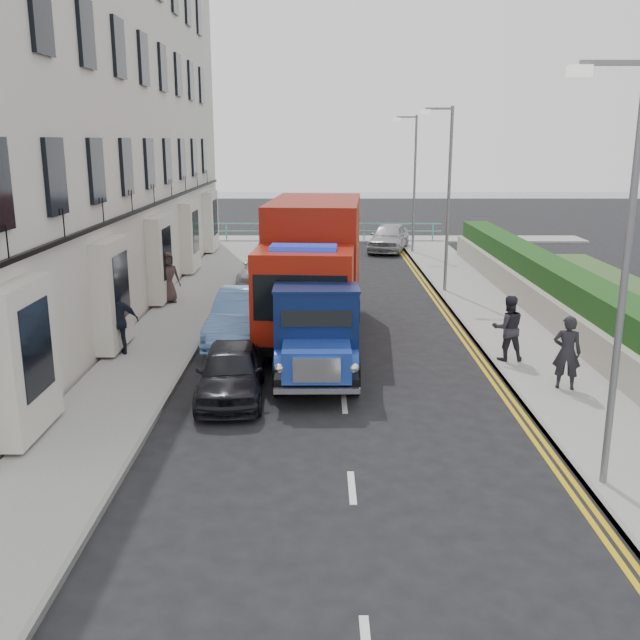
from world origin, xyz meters
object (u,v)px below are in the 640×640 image
at_px(lamp_near, 619,257).
at_px(red_lorry, 313,265).
at_px(lamp_mid, 446,189).
at_px(lamp_far, 412,176).
at_px(bedford_lorry, 316,339).
at_px(pedestrian_east_near, 567,352).
at_px(parked_car_front, 231,372).

bearing_deg(lamp_near, red_lorry, 116.25).
xyz_separation_m(lamp_mid, red_lorry, (-4.94, -5.99, -1.86)).
xyz_separation_m(lamp_mid, lamp_far, (0.00, 10.00, 0.00)).
bearing_deg(bedford_lorry, lamp_near, -49.11).
height_order(lamp_near, pedestrian_east_near, lamp_near).
height_order(lamp_far, bedford_lorry, lamp_far).
bearing_deg(pedestrian_east_near, red_lorry, -23.60).
bearing_deg(lamp_mid, red_lorry, -129.49).
relative_size(lamp_mid, red_lorry, 0.89).
distance_m(lamp_far, pedestrian_east_near, 21.51).
bearing_deg(bedford_lorry, red_lorry, 90.93).
relative_size(lamp_far, bedford_lorry, 1.37).
height_order(lamp_mid, pedestrian_east_near, lamp_mid).
xyz_separation_m(red_lorry, parked_car_front, (-1.84, -5.60, -1.51)).
relative_size(lamp_mid, parked_car_front, 1.90).
bearing_deg(lamp_mid, pedestrian_east_near, -84.83).
bearing_deg(lamp_far, red_lorry, -107.16).
bearing_deg(lamp_far, pedestrian_east_near, -87.25).
bearing_deg(lamp_far, lamp_mid, -90.00).
bearing_deg(parked_car_front, lamp_far, 69.67).
height_order(lamp_far, parked_car_front, lamp_far).
distance_m(bedford_lorry, parked_car_front, 2.27).
relative_size(lamp_far, parked_car_front, 1.90).
relative_size(lamp_mid, pedestrian_east_near, 3.98).
xyz_separation_m(bedford_lorry, parked_car_front, (-1.96, -1.04, -0.48)).
distance_m(lamp_near, lamp_mid, 16.00).
relative_size(bedford_lorry, parked_car_front, 1.39).
distance_m(lamp_near, lamp_far, 26.00).
xyz_separation_m(lamp_near, lamp_mid, (0.00, 16.00, 0.00)).
bearing_deg(lamp_near, lamp_far, 90.00).
height_order(lamp_near, lamp_far, same).
height_order(lamp_near, red_lorry, lamp_near).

